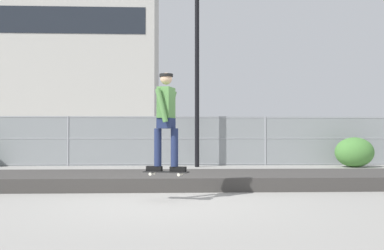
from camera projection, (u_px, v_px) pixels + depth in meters
ground_plane at (162, 202)px, 7.57m from camera, size 120.00×120.00×0.00m
gravel_berm at (164, 180)px, 10.01m from camera, size 13.25×2.45×0.28m
skateboard at (166, 172)px, 7.73m from camera, size 0.82×0.44×0.07m
skater at (166, 115)px, 7.75m from camera, size 0.72×0.62×1.73m
chain_fence at (168, 141)px, 16.57m from camera, size 22.25×0.06×1.85m
street_lamp at (197, 43)px, 15.98m from camera, size 0.44×0.44×7.24m
parked_car_near at (95, 142)px, 19.77m from camera, size 4.53×2.20×1.66m
parked_car_mid at (224, 142)px, 20.09m from camera, size 4.47×2.08×1.66m
parked_car_far at (348, 142)px, 20.26m from camera, size 4.53×2.22×1.66m
library_building at (58, 56)px, 46.58m from camera, size 20.77×12.19×18.93m
shrub_center at (354, 152)px, 15.75m from camera, size 1.38×1.13×1.07m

